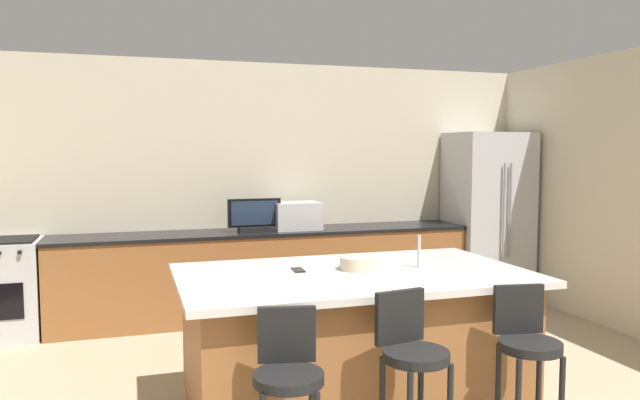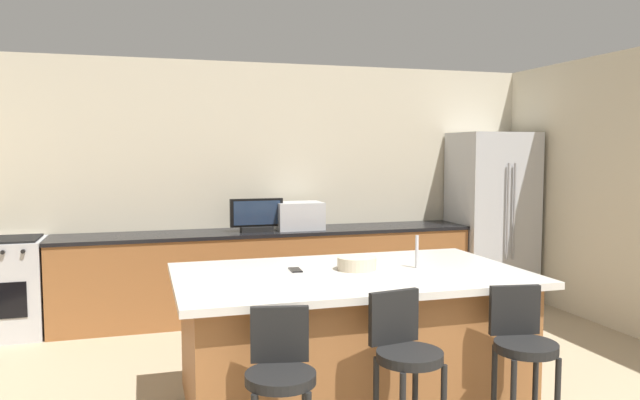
{
  "view_description": "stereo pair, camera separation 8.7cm",
  "coord_description": "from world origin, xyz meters",
  "views": [
    {
      "loc": [
        -1.4,
        -1.74,
        1.71
      ],
      "look_at": [
        0.06,
        2.88,
        1.31
      ],
      "focal_mm": 33.76,
      "sensor_mm": 36.0,
      "label": 1
    },
    {
      "loc": [
        -1.32,
        -1.77,
        1.71
      ],
      "look_at": [
        0.06,
        2.88,
        1.31
      ],
      "focal_mm": 33.76,
      "sensor_mm": 36.0,
      "label": 2
    }
  ],
  "objects": [
    {
      "name": "bar_stool_right",
      "position": [
        0.66,
        0.99,
        0.57
      ],
      "size": [
        0.34,
        0.36,
        0.96
      ],
      "rotation": [
        0.0,
        0.0,
        -0.17
      ],
      "color": "black",
      "rests_on": "ground_plane"
    },
    {
      "name": "tv_monitor",
      "position": [
        -0.21,
        4.22,
        1.05
      ],
      "size": [
        0.54,
        0.16,
        0.34
      ],
      "color": "black",
      "rests_on": "counter_back"
    },
    {
      "name": "microwave",
      "position": [
        0.24,
        4.27,
        1.03
      ],
      "size": [
        0.48,
        0.36,
        0.28
      ],
      "primitive_type": "cube",
      "color": "#B7BABF",
      "rests_on": "counter_back"
    },
    {
      "name": "sink_faucet_island",
      "position": [
        0.43,
        1.84,
        1.04
      ],
      "size": [
        0.02,
        0.02,
        0.22
      ],
      "primitive_type": "cylinder",
      "color": "#B2B2B7",
      "rests_on": "kitchen_island"
    },
    {
      "name": "cell_phone",
      "position": [
        -0.37,
        1.99,
        0.94
      ],
      "size": [
        0.08,
        0.15,
        0.01
      ],
      "primitive_type": "cube",
      "rotation": [
        0.0,
        0.0,
        -0.06
      ],
      "color": "black",
      "rests_on": "kitchen_island"
    },
    {
      "name": "bar_stool_left",
      "position": [
        -0.7,
        0.97,
        0.56
      ],
      "size": [
        0.34,
        0.36,
        0.94
      ],
      "rotation": [
        0.0,
        0.0,
        -0.2
      ],
      "color": "black",
      "rests_on": "ground_plane"
    },
    {
      "name": "tv_remote",
      "position": [
        0.01,
        2.06,
        0.94
      ],
      "size": [
        0.1,
        0.17,
        0.02
      ],
      "primitive_type": "cube",
      "rotation": [
        0.0,
        0.0,
        -0.36
      ],
      "color": "black",
      "rests_on": "kitchen_island"
    },
    {
      "name": "bar_stool_center",
      "position": [
        -0.05,
        0.97,
        0.59
      ],
      "size": [
        0.34,
        0.36,
        0.98
      ],
      "rotation": [
        0.0,
        0.0,
        0.16
      ],
      "color": "black",
      "rests_on": "ground_plane"
    },
    {
      "name": "refrigerator",
      "position": [
        2.51,
        4.22,
        0.96
      ],
      "size": [
        0.85,
        0.73,
        1.92
      ],
      "color": "#B7BABF",
      "rests_on": "ground_plane"
    },
    {
      "name": "wall_back",
      "position": [
        0.0,
        4.65,
        1.32
      ],
      "size": [
        6.49,
        0.12,
        2.64
      ],
      "primitive_type": "cube",
      "color": "beige",
      "rests_on": "ground_plane"
    },
    {
      "name": "fruit_bowl",
      "position": [
        0.02,
        1.9,
        0.97
      ],
      "size": [
        0.26,
        0.26,
        0.08
      ],
      "primitive_type": "cylinder",
      "color": "beige",
      "rests_on": "kitchen_island"
    },
    {
      "name": "kitchen_island",
      "position": [
        -0.04,
        1.84,
        0.47
      ],
      "size": [
        2.24,
        1.31,
        0.93
      ],
      "color": "black",
      "rests_on": "ground_plane"
    },
    {
      "name": "sink_faucet_back",
      "position": [
        -0.14,
        4.37,
        1.01
      ],
      "size": [
        0.02,
        0.02,
        0.24
      ],
      "primitive_type": "cylinder",
      "color": "#B2B2B7",
      "rests_on": "counter_back"
    },
    {
      "name": "counter_back",
      "position": [
        -0.06,
        4.27,
        0.45
      ],
      "size": [
        4.27,
        0.62,
        0.89
      ],
      "color": "brown",
      "rests_on": "ground_plane"
    },
    {
      "name": "range_oven",
      "position": [
        -2.57,
        4.27,
        0.45
      ],
      "size": [
        0.73,
        0.63,
        0.91
      ],
      "color": "#B7BABF",
      "rests_on": "ground_plane"
    }
  ]
}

